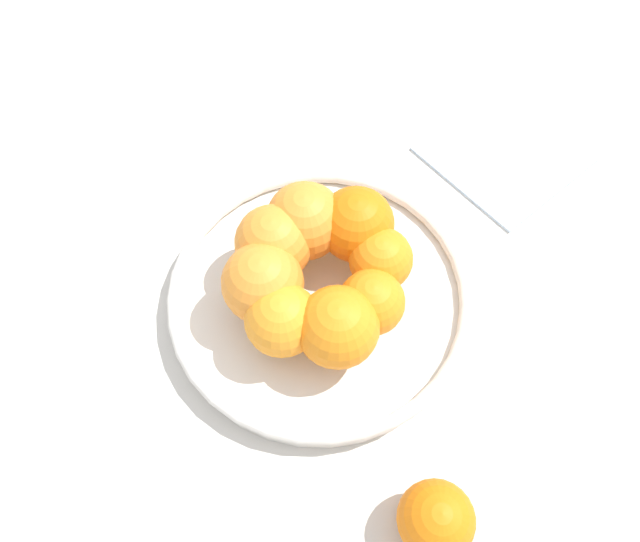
% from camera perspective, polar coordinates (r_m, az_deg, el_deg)
% --- Properties ---
extents(ground_plane, '(4.00, 4.00, 0.00)m').
position_cam_1_polar(ground_plane, '(0.68, 0.00, -2.95)').
color(ground_plane, beige).
extents(fruit_bowl, '(0.32, 0.32, 0.03)m').
position_cam_1_polar(fruit_bowl, '(0.67, 0.00, -2.31)').
color(fruit_bowl, silver).
rests_on(fruit_bowl, ground_plane).
extents(orange_pile, '(0.21, 0.20, 0.08)m').
position_cam_1_polar(orange_pile, '(0.62, -0.49, 0.31)').
color(orange_pile, orange).
rests_on(orange_pile, fruit_bowl).
extents(stray_orange, '(0.07, 0.07, 0.07)m').
position_cam_1_polar(stray_orange, '(0.59, 10.54, -21.44)').
color(stray_orange, orange).
rests_on(stray_orange, ground_plane).
extents(napkin_folded, '(0.22, 0.22, 0.01)m').
position_cam_1_polar(napkin_folded, '(0.83, 16.45, 10.27)').
color(napkin_folded, silver).
rests_on(napkin_folded, ground_plane).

